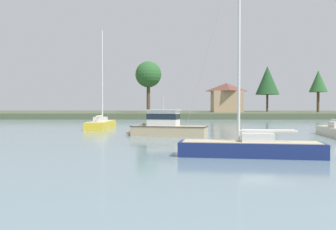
# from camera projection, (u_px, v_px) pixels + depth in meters

# --- Properties ---
(far_shore_bank) EXTENTS (206.73, 59.78, 1.34)m
(far_shore_bank) POSITION_uv_depth(u_px,v_px,m) (196.00, 114.00, 108.99)
(far_shore_bank) COLOR #4C563D
(far_shore_bank) RESTS_ON ground
(sailboat_yellow) EXTENTS (2.56, 9.22, 13.73)m
(sailboat_yellow) POSITION_uv_depth(u_px,v_px,m) (101.00, 126.00, 47.10)
(sailboat_yellow) COLOR gold
(sailboat_yellow) RESTS_ON ground
(cruiser_sand) EXTENTS (8.71, 4.29, 4.81)m
(cruiser_sand) POSITION_uv_depth(u_px,v_px,m) (161.00, 129.00, 35.40)
(cruiser_sand) COLOR tan
(cruiser_sand) RESTS_ON ground
(sailboat_navy) EXTENTS (8.44, 3.19, 13.25)m
(sailboat_navy) POSITION_uv_depth(u_px,v_px,m) (250.00, 152.00, 20.66)
(sailboat_navy) COLOR navy
(sailboat_navy) RESTS_ON ground
(shore_tree_far_left) EXTENTS (7.07, 7.07, 13.85)m
(shore_tree_far_left) POSITION_uv_depth(u_px,v_px,m) (148.00, 75.00, 96.94)
(shore_tree_far_left) COLOR brown
(shore_tree_far_left) RESTS_ON far_shore_bank
(shore_tree_inland_a) EXTENTS (6.97, 6.97, 13.68)m
(shore_tree_inland_a) POSITION_uv_depth(u_px,v_px,m) (267.00, 80.00, 106.61)
(shore_tree_inland_a) COLOR brown
(shore_tree_inland_a) RESTS_ON far_shore_bank
(shore_tree_left) EXTENTS (4.83, 4.83, 11.45)m
(shore_tree_left) POSITION_uv_depth(u_px,v_px,m) (318.00, 82.00, 97.39)
(shore_tree_left) COLOR brown
(shore_tree_left) RESTS_ON far_shore_bank
(cottage_eastern) EXTENTS (8.60, 8.64, 8.06)m
(cottage_eastern) POSITION_uv_depth(u_px,v_px,m) (226.00, 97.00, 98.95)
(cottage_eastern) COLOR tan
(cottage_eastern) RESTS_ON far_shore_bank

